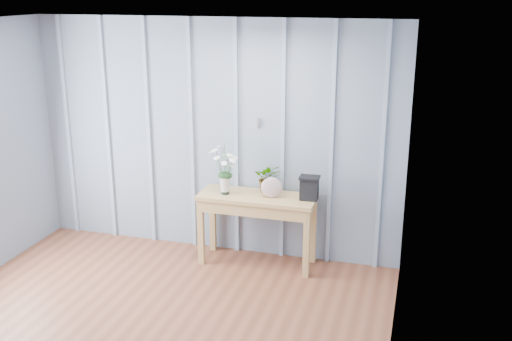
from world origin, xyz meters
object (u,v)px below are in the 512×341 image
(sideboard, at_px, (257,206))
(carved_box, at_px, (309,188))
(felt_disc_vessel, at_px, (272,188))
(daisy_vase, at_px, (225,164))

(sideboard, relative_size, carved_box, 4.97)
(felt_disc_vessel, distance_m, carved_box, 0.38)
(daisy_vase, xyz_separation_m, felt_disc_vessel, (0.49, 0.01, -0.21))
(sideboard, xyz_separation_m, felt_disc_vessel, (0.16, -0.03, 0.22))
(carved_box, bearing_deg, daisy_vase, -175.37)
(daisy_vase, height_order, carved_box, daisy_vase)
(sideboard, distance_m, carved_box, 0.58)
(daisy_vase, bearing_deg, carved_box, 4.63)
(daisy_vase, relative_size, carved_box, 2.14)
(sideboard, bearing_deg, carved_box, 2.54)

